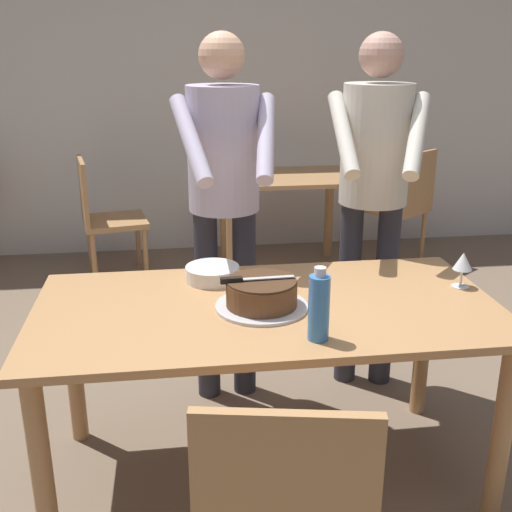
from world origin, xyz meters
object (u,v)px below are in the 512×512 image
at_px(person_cutting_cake, 224,183).
at_px(background_table, 284,197).
at_px(cake_on_platter, 262,295).
at_px(plate_stack, 212,273).
at_px(background_chair_1, 104,214).
at_px(wine_glass_near, 463,262).
at_px(water_bottle, 319,307).
at_px(cake_knife, 242,280).
at_px(main_dining_table, 267,330).
at_px(person_standing_beside, 374,177).
at_px(background_chair_0, 401,202).

height_order(person_cutting_cake, background_table, person_cutting_cake).
height_order(cake_on_platter, plate_stack, cake_on_platter).
bearing_deg(background_chair_1, wine_glass_near, -54.86).
distance_m(water_bottle, background_chair_1, 2.87).
distance_m(cake_on_platter, wine_glass_near, 0.82).
xyz_separation_m(wine_glass_near, background_table, (-0.30, 2.31, -0.28)).
relative_size(person_cutting_cake, background_table, 1.72).
distance_m(plate_stack, person_cutting_cake, 0.48).
bearing_deg(background_table, cake_knife, -103.69).
distance_m(main_dining_table, plate_stack, 0.36).
bearing_deg(cake_on_platter, wine_glass_near, 6.92).
bearing_deg(person_cutting_cake, water_bottle, -76.81).
bearing_deg(background_table, background_chair_1, 179.99).
xyz_separation_m(wine_glass_near, person_standing_beside, (-0.18, 0.60, 0.22)).
height_order(main_dining_table, background_chair_1, background_chair_1).
height_order(person_cutting_cake, background_chair_0, person_cutting_cake).
bearing_deg(background_table, wine_glass_near, -82.63).
xyz_separation_m(cake_on_platter, background_chair_0, (1.46, 2.46, -0.31)).
xyz_separation_m(cake_knife, person_cutting_cake, (-0.00, 0.67, 0.21)).
bearing_deg(water_bottle, background_table, 82.18).
xyz_separation_m(main_dining_table, cake_on_platter, (-0.03, -0.02, 0.16)).
relative_size(plate_stack, background_table, 0.22).
distance_m(main_dining_table, background_chair_1, 2.53).
xyz_separation_m(person_cutting_cake, background_chair_0, (1.53, 1.79, -0.58)).
bearing_deg(background_chair_0, cake_on_platter, -120.74).
bearing_deg(main_dining_table, background_chair_0, 59.46).
bearing_deg(plate_stack, cake_knife, -74.30).
bearing_deg(background_chair_0, person_standing_beside, -115.22).
distance_m(person_standing_beside, background_chair_0, 2.03).
bearing_deg(water_bottle, person_standing_beside, 63.53).
relative_size(background_table, background_chair_1, 1.11).
bearing_deg(plate_stack, water_bottle, -62.24).
bearing_deg(person_cutting_cake, background_chair_1, 112.97).
bearing_deg(cake_knife, person_standing_beside, 44.92).
distance_m(cake_knife, background_chair_1, 2.55).
xyz_separation_m(main_dining_table, cake_knife, (-0.10, -0.03, 0.22)).
height_order(wine_glass_near, background_chair_1, background_chair_1).
distance_m(person_cutting_cake, background_chair_1, 1.98).
distance_m(plate_stack, person_standing_beside, 0.93).
relative_size(cake_on_platter, background_table, 0.34).
bearing_deg(background_chair_0, main_dining_table, -120.54).
height_order(cake_on_platter, person_cutting_cake, person_cutting_cake).
height_order(cake_on_platter, background_chair_0, background_chair_0).
bearing_deg(background_table, water_bottle, -97.82).
bearing_deg(person_standing_beside, background_chair_1, 130.20).
bearing_deg(plate_stack, background_table, 72.23).
relative_size(wine_glass_near, background_chair_1, 0.16).
relative_size(wine_glass_near, water_bottle, 0.58).
height_order(plate_stack, person_standing_beside, person_standing_beside).
height_order(main_dining_table, cake_on_platter, cake_on_platter).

